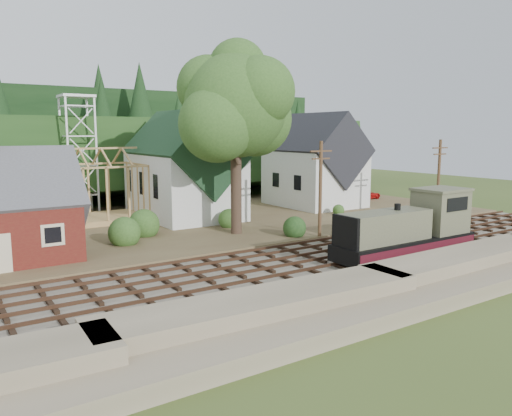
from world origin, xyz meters
TOP-DOWN VIEW (x-y plane):
  - ground at (0.00, 0.00)m, footprint 140.00×140.00m
  - embankment at (0.00, -8.50)m, footprint 64.00×5.00m
  - railroad_bed at (0.00, 0.00)m, footprint 64.00×11.00m
  - village_flat at (0.00, 18.00)m, footprint 64.00×26.00m
  - hillside at (0.00, 42.00)m, footprint 70.00×28.96m
  - ridge at (0.00, 58.00)m, footprint 80.00×20.00m
  - church at (2.00, 19.68)m, footprint 8.40×15.17m
  - farmhouse at (18.00, 19.00)m, footprint 8.40×10.80m
  - timber_frame at (-6.00, 22.00)m, footprint 8.20×6.20m
  - lattice_tower at (-6.00, 28.00)m, footprint 3.20×3.20m
  - big_tree at (2.17, 10.08)m, footprint 10.90×8.40m
  - telegraph_pole_near at (7.00, 5.20)m, footprint 2.20×0.28m
  - telegraph_pole_far at (22.00, 5.20)m, footprint 2.20×0.28m
  - locomotive at (8.06, -3.00)m, footprint 11.42×2.85m
  - car_blue at (-11.39, 11.00)m, footprint 1.61×3.37m
  - car_red at (27.07, 19.38)m, footprint 4.07×2.13m

SIDE VIEW (x-z plane):
  - ground at x=0.00m, z-range 0.00..0.00m
  - embankment at x=0.00m, z-range -0.80..0.80m
  - hillside at x=0.00m, z-range -6.37..6.37m
  - ridge at x=0.00m, z-range -6.00..6.00m
  - railroad_bed at x=0.00m, z-range 0.00..0.16m
  - village_flat at x=0.00m, z-range 0.00..0.30m
  - car_red at x=27.07m, z-range 0.30..1.39m
  - car_blue at x=-11.39m, z-range 0.30..1.41m
  - locomotive at x=8.06m, z-range -0.25..4.34m
  - timber_frame at x=-6.00m, z-range -0.23..6.76m
  - telegraph_pole_near at x=7.00m, z-range 0.25..8.25m
  - telegraph_pole_far at x=22.00m, z-range 0.25..8.25m
  - farmhouse at x=18.00m, z-range -0.43..10.17m
  - church at x=2.00m, z-range -1.32..11.68m
  - lattice_tower at x=-6.00m, z-range 3.97..16.10m
  - big_tree at x=2.17m, z-range 2.87..17.57m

